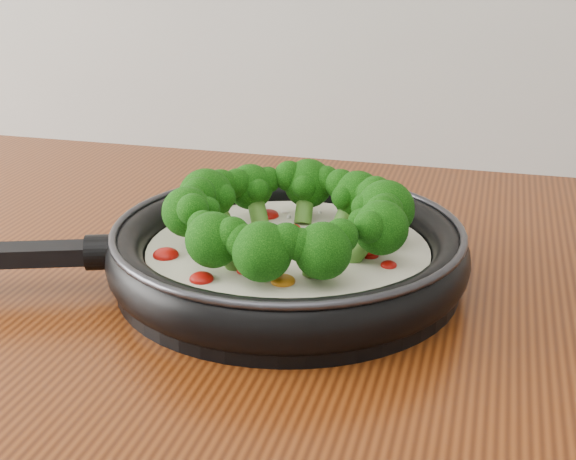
# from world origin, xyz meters

# --- Properties ---
(skillet) EXTENTS (0.53, 0.41, 0.09)m
(skillet) POSITION_xyz_m (-0.00, 1.09, 0.93)
(skillet) COLOR black
(skillet) RESTS_ON counter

